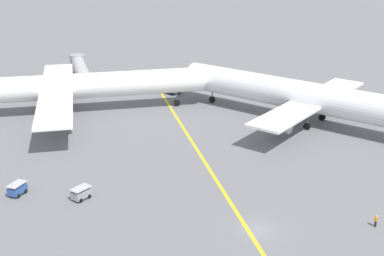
{
  "coord_description": "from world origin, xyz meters",
  "views": [
    {
      "loc": [
        -16.81,
        -51.95,
        32.98
      ],
      "look_at": [
        -3.84,
        26.21,
        4.0
      ],
      "focal_mm": 47.73,
      "sensor_mm": 36.0,
      "label": 1
    }
  ],
  "objects_px": {
    "ground_crew_ramp_agent_by_cones": "(376,221)",
    "jet_bridge": "(80,69)",
    "gse_baggage_cart_trailing": "(81,193)",
    "gse_baggage_cart_near_cluster": "(17,189)",
    "airliner_at_gate_left": "(67,87)",
    "airliner_being_pushed": "(302,96)",
    "pushback_tug": "(169,87)"
  },
  "relations": [
    {
      "from": "gse_baggage_cart_trailing",
      "to": "ground_crew_ramp_agent_by_cones",
      "type": "distance_m",
      "value": 38.33
    },
    {
      "from": "airliner_being_pushed",
      "to": "jet_bridge",
      "type": "relative_size",
      "value": 1.98
    },
    {
      "from": "airliner_being_pushed",
      "to": "ground_crew_ramp_agent_by_cones",
      "type": "height_order",
      "value": "airliner_being_pushed"
    },
    {
      "from": "gse_baggage_cart_near_cluster",
      "to": "jet_bridge",
      "type": "height_order",
      "value": "jet_bridge"
    },
    {
      "from": "airliner_being_pushed",
      "to": "gse_baggage_cart_near_cluster",
      "type": "height_order",
      "value": "airliner_being_pushed"
    },
    {
      "from": "pushback_tug",
      "to": "jet_bridge",
      "type": "distance_m",
      "value": 23.49
    },
    {
      "from": "airliner_at_gate_left",
      "to": "gse_baggage_cart_near_cluster",
      "type": "bearing_deg",
      "value": -97.91
    },
    {
      "from": "gse_baggage_cart_near_cluster",
      "to": "airliner_at_gate_left",
      "type": "bearing_deg",
      "value": 82.09
    },
    {
      "from": "pushback_tug",
      "to": "gse_baggage_cart_near_cluster",
      "type": "bearing_deg",
      "value": -119.79
    },
    {
      "from": "airliner_being_pushed",
      "to": "pushback_tug",
      "type": "relative_size",
      "value": 6.3
    },
    {
      "from": "gse_baggage_cart_trailing",
      "to": "gse_baggage_cart_near_cluster",
      "type": "xyz_separation_m",
      "value": [
        -8.76,
        2.72,
        0.0
      ]
    },
    {
      "from": "gse_baggage_cart_near_cluster",
      "to": "jet_bridge",
      "type": "xyz_separation_m",
      "value": [
        6.53,
        58.42,
        2.95
      ]
    },
    {
      "from": "gse_baggage_cart_trailing",
      "to": "ground_crew_ramp_agent_by_cones",
      "type": "relative_size",
      "value": 1.93
    },
    {
      "from": "gse_baggage_cart_trailing",
      "to": "airliner_at_gate_left",
      "type": "bearing_deg",
      "value": 95.73
    },
    {
      "from": "ground_crew_ramp_agent_by_cones",
      "to": "airliner_being_pushed",
      "type": "bearing_deg",
      "value": 82.87
    },
    {
      "from": "ground_crew_ramp_agent_by_cones",
      "to": "jet_bridge",
      "type": "relative_size",
      "value": 0.07
    },
    {
      "from": "gse_baggage_cart_near_cluster",
      "to": "ground_crew_ramp_agent_by_cones",
      "type": "height_order",
      "value": "gse_baggage_cart_near_cluster"
    },
    {
      "from": "gse_baggage_cart_trailing",
      "to": "airliner_being_pushed",
      "type": "bearing_deg",
      "value": 32.06
    },
    {
      "from": "gse_baggage_cart_trailing",
      "to": "ground_crew_ramp_agent_by_cones",
      "type": "height_order",
      "value": "gse_baggage_cart_trailing"
    },
    {
      "from": "gse_baggage_cart_trailing",
      "to": "gse_baggage_cart_near_cluster",
      "type": "height_order",
      "value": "same"
    },
    {
      "from": "airliner_at_gate_left",
      "to": "jet_bridge",
      "type": "xyz_separation_m",
      "value": [
        1.61,
        22.95,
        -1.73
      ]
    },
    {
      "from": "ground_crew_ramp_agent_by_cones",
      "to": "jet_bridge",
      "type": "xyz_separation_m",
      "value": [
        -38.2,
        74.37,
        2.99
      ]
    },
    {
      "from": "pushback_tug",
      "to": "ground_crew_ramp_agent_by_cones",
      "type": "xyz_separation_m",
      "value": [
        17.77,
        -63.06,
        -0.44
      ]
    },
    {
      "from": "pushback_tug",
      "to": "gse_baggage_cart_trailing",
      "type": "height_order",
      "value": "pushback_tug"
    },
    {
      "from": "jet_bridge",
      "to": "ground_crew_ramp_agent_by_cones",
      "type": "bearing_deg",
      "value": -62.82
    },
    {
      "from": "airliner_being_pushed",
      "to": "airliner_at_gate_left",
      "type": "bearing_deg",
      "value": 164.22
    },
    {
      "from": "pushback_tug",
      "to": "gse_baggage_cart_near_cluster",
      "type": "distance_m",
      "value": 54.27
    },
    {
      "from": "jet_bridge",
      "to": "pushback_tug",
      "type": "bearing_deg",
      "value": -28.98
    },
    {
      "from": "gse_baggage_cart_trailing",
      "to": "jet_bridge",
      "type": "bearing_deg",
      "value": 92.08
    },
    {
      "from": "airliner_at_gate_left",
      "to": "airliner_being_pushed",
      "type": "relative_size",
      "value": 1.32
    },
    {
      "from": "airliner_at_gate_left",
      "to": "ground_crew_ramp_agent_by_cones",
      "type": "xyz_separation_m",
      "value": [
        39.8,
        -51.42,
        -4.72
      ]
    },
    {
      "from": "jet_bridge",
      "to": "gse_baggage_cart_near_cluster",
      "type": "bearing_deg",
      "value": -96.38
    }
  ]
}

